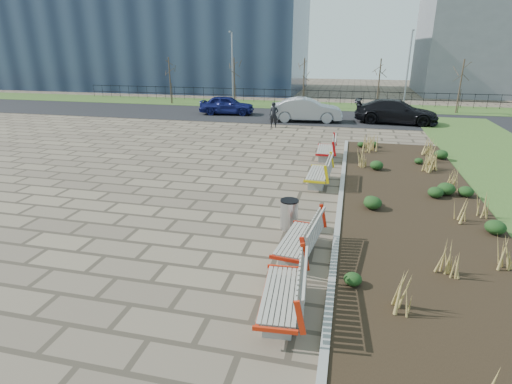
% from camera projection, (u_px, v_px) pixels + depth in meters
% --- Properties ---
extents(ground, '(120.00, 120.00, 0.00)m').
position_uv_depth(ground, '(167.00, 264.00, 9.61)').
color(ground, '#6F604C').
rests_on(ground, ground).
extents(planting_bed, '(4.50, 18.00, 0.10)m').
position_uv_depth(planting_bed, '(414.00, 208.00, 12.81)').
color(planting_bed, black).
rests_on(planting_bed, ground).
extents(planting_curb, '(0.16, 18.00, 0.15)m').
position_uv_depth(planting_curb, '(340.00, 201.00, 13.30)').
color(planting_curb, gray).
rests_on(planting_curb, ground).
extents(grass_verge_far, '(80.00, 5.00, 0.04)m').
position_uv_depth(grass_verge_far, '(305.00, 105.00, 35.19)').
color(grass_verge_far, '#33511E').
rests_on(grass_verge_far, ground).
extents(road, '(80.00, 7.00, 0.02)m').
position_uv_depth(road, '(295.00, 116.00, 29.71)').
color(road, black).
rests_on(road, ground).
extents(bench_a, '(1.06, 2.16, 1.00)m').
position_uv_depth(bench_a, '(281.00, 291.00, 7.65)').
color(bench_a, red).
rests_on(bench_a, ground).
extents(bench_b, '(1.16, 2.20, 1.00)m').
position_uv_depth(bench_b, '(298.00, 237.00, 9.83)').
color(bench_b, '#A91C0B').
rests_on(bench_b, ground).
extents(bench_c, '(0.97, 2.13, 1.00)m').
position_uv_depth(bench_c, '(318.00, 172.00, 14.99)').
color(bench_c, gold).
rests_on(bench_c, ground).
extents(bench_d, '(0.96, 2.13, 1.00)m').
position_uv_depth(bench_d, '(325.00, 148.00, 18.46)').
color(bench_d, '#B80C0E').
rests_on(bench_d, ground).
extents(litter_bin, '(0.51, 0.51, 0.85)m').
position_uv_depth(litter_bin, '(289.00, 215.00, 11.34)').
color(litter_bin, '#B2B2B7').
rests_on(litter_bin, ground).
extents(pedestrian, '(0.62, 0.44, 1.59)m').
position_uv_depth(pedestrian, '(274.00, 115.00, 25.52)').
color(pedestrian, black).
rests_on(pedestrian, ground).
extents(car_blue, '(4.27, 2.09, 1.40)m').
position_uv_depth(car_blue, '(227.00, 105.00, 30.39)').
color(car_blue, navy).
rests_on(car_blue, road).
extents(car_silver, '(4.98, 2.22, 1.59)m').
position_uv_depth(car_silver, '(307.00, 110.00, 27.47)').
color(car_silver, '#929499').
rests_on(car_silver, road).
extents(car_black, '(5.58, 2.65, 1.57)m').
position_uv_depth(car_black, '(396.00, 112.00, 26.79)').
color(car_black, black).
rests_on(car_black, road).
extents(tree_a, '(1.40, 1.40, 4.00)m').
position_uv_depth(tree_a, '(170.00, 81.00, 35.73)').
color(tree_a, '#4C3D2D').
rests_on(tree_a, grass_verge_far).
extents(tree_b, '(1.40, 1.40, 4.00)m').
position_uv_depth(tree_b, '(234.00, 82.00, 34.43)').
color(tree_b, '#4C3D2D').
rests_on(tree_b, grass_verge_far).
extents(tree_c, '(1.40, 1.40, 4.00)m').
position_uv_depth(tree_c, '(304.00, 83.00, 33.13)').
color(tree_c, '#4C3D2D').
rests_on(tree_c, grass_verge_far).
extents(tree_d, '(1.40, 1.40, 4.00)m').
position_uv_depth(tree_d, '(379.00, 85.00, 31.82)').
color(tree_d, '#4C3D2D').
rests_on(tree_d, grass_verge_far).
extents(tree_e, '(1.40, 1.40, 4.00)m').
position_uv_depth(tree_e, '(460.00, 86.00, 30.52)').
color(tree_e, '#4C3D2D').
rests_on(tree_e, grass_verge_far).
extents(lamp_west, '(0.24, 0.60, 6.00)m').
position_uv_depth(lamp_west, '(232.00, 70.00, 33.63)').
color(lamp_west, gray).
rests_on(lamp_west, grass_verge_far).
extents(lamp_east, '(0.24, 0.60, 6.00)m').
position_uv_depth(lamp_east, '(407.00, 72.00, 30.59)').
color(lamp_east, gray).
rests_on(lamp_east, grass_verge_far).
extents(railing_fence, '(44.00, 0.10, 1.20)m').
position_uv_depth(railing_fence, '(307.00, 96.00, 36.35)').
color(railing_fence, black).
rests_on(railing_fence, grass_verge_far).
extents(building_glass, '(40.00, 14.00, 15.00)m').
position_uv_depth(building_glass, '(138.00, 24.00, 48.35)').
color(building_glass, '#192338').
rests_on(building_glass, ground).
extents(building_grey, '(18.00, 12.00, 10.00)m').
position_uv_depth(building_grey, '(512.00, 46.00, 41.94)').
color(building_grey, slate).
rests_on(building_grey, ground).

